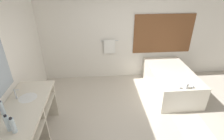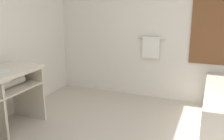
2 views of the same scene
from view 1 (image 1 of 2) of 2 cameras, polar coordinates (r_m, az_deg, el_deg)
The scene contains 9 objects.
ground_plane at distance 3.74m, azimuth 6.66°, elevation -18.68°, with size 16.00×16.00×0.00m, color beige.
wall_back_with_blinds at distance 4.97m, azimuth 3.10°, elevation 12.00°, with size 7.40×0.13×2.70m.
vanity_counter at distance 3.33m, azimuth -26.00°, elevation -13.73°, with size 0.66×1.58×0.89m.
sink_faucet at distance 3.37m, azimuth -28.95°, elevation -6.89°, with size 0.09×0.04×0.18m.
bathtub at distance 4.85m, azimuth 18.42°, elevation -3.01°, with size 1.04×1.80×0.72m.
water_bottle_1 at distance 2.71m, azimuth -29.63°, elevation -15.45°, with size 0.07×0.07×0.25m.
water_bottle_2 at distance 2.77m, azimuth -30.90°, elevation -14.66°, with size 0.07×0.07×0.26m.
water_bottle_3 at distance 3.10m, azimuth -32.34°, elevation -10.43°, with size 0.07×0.07×0.25m.
bath_mat at distance 4.06m, azimuth 25.43°, elevation -17.16°, with size 0.57×0.80×0.02m.
Camera 1 is at (-0.63, -2.50, 2.71)m, focal length 28.00 mm.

